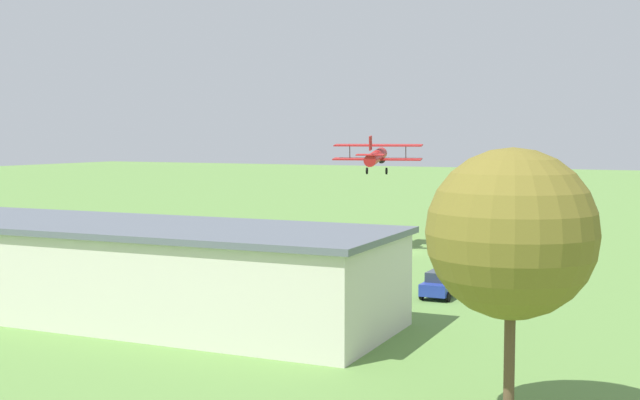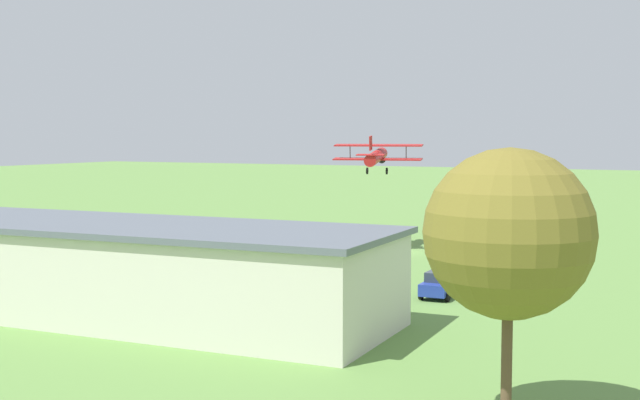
{
  "view_description": "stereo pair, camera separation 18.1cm",
  "coord_description": "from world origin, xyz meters",
  "px_view_note": "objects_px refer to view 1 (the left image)",
  "views": [
    {
      "loc": [
        -27.13,
        72.63,
        10.84
      ],
      "look_at": [
        3.72,
        9.2,
        5.37
      ],
      "focal_mm": 47.36,
      "sensor_mm": 36.0,
      "label": 1
    },
    {
      "loc": [
        -27.3,
        72.56,
        10.84
      ],
      "look_at": [
        3.72,
        9.2,
        5.37
      ],
      "focal_mm": 47.36,
      "sensor_mm": 36.0,
      "label": 2
    }
  ],
  "objects_px": {
    "car_blue": "(441,284)",
    "person_crossing_taxiway": "(211,257)",
    "person_watching_takeoff": "(181,256)",
    "car_grey": "(77,259)",
    "biplane": "(376,156)",
    "car_silver": "(10,254)",
    "person_by_parked_cars": "(119,260)",
    "hangar": "(132,270)",
    "person_beside_truck": "(152,260)",
    "tree_behind_hangar_right": "(512,234)"
  },
  "relations": [
    {
      "from": "car_grey",
      "to": "person_by_parked_cars",
      "type": "relative_size",
      "value": 2.77
    },
    {
      "from": "car_grey",
      "to": "car_silver",
      "type": "relative_size",
      "value": 1.18
    },
    {
      "from": "car_grey",
      "to": "car_silver",
      "type": "bearing_deg",
      "value": 2.97
    },
    {
      "from": "car_blue",
      "to": "car_grey",
      "type": "bearing_deg",
      "value": 3.31
    },
    {
      "from": "biplane",
      "to": "car_blue",
      "type": "height_order",
      "value": "biplane"
    },
    {
      "from": "car_silver",
      "to": "tree_behind_hangar_right",
      "type": "height_order",
      "value": "tree_behind_hangar_right"
    },
    {
      "from": "biplane",
      "to": "person_by_parked_cars",
      "type": "xyz_separation_m",
      "value": [
        13.3,
        21.77,
        -8.0
      ]
    },
    {
      "from": "car_grey",
      "to": "person_watching_takeoff",
      "type": "bearing_deg",
      "value": -144.34
    },
    {
      "from": "person_beside_truck",
      "to": "tree_behind_hangar_right",
      "type": "height_order",
      "value": "tree_behind_hangar_right"
    },
    {
      "from": "car_silver",
      "to": "car_grey",
      "type": "bearing_deg",
      "value": -177.03
    },
    {
      "from": "car_blue",
      "to": "person_crossing_taxiway",
      "type": "bearing_deg",
      "value": -11.93
    },
    {
      "from": "hangar",
      "to": "person_crossing_taxiway",
      "type": "xyz_separation_m",
      "value": [
        6.72,
        -18.62,
        -2.07
      ]
    },
    {
      "from": "person_beside_truck",
      "to": "tree_behind_hangar_right",
      "type": "relative_size",
      "value": 0.17
    },
    {
      "from": "biplane",
      "to": "car_silver",
      "type": "relative_size",
      "value": 2.21
    },
    {
      "from": "hangar",
      "to": "biplane",
      "type": "relative_size",
      "value": 3.69
    },
    {
      "from": "car_blue",
      "to": "car_grey",
      "type": "distance_m",
      "value": 30.1
    },
    {
      "from": "hangar",
      "to": "car_blue",
      "type": "height_order",
      "value": "hangar"
    },
    {
      "from": "person_watching_takeoff",
      "to": "biplane",
      "type": "bearing_deg",
      "value": -119.32
    },
    {
      "from": "car_blue",
      "to": "person_crossing_taxiway",
      "type": "xyz_separation_m",
      "value": [
        21.27,
        -4.49,
        -0.14
      ]
    },
    {
      "from": "hangar",
      "to": "person_watching_takeoff",
      "type": "relative_size",
      "value": 18.57
    },
    {
      "from": "car_silver",
      "to": "person_by_parked_cars",
      "type": "height_order",
      "value": "car_silver"
    },
    {
      "from": "car_blue",
      "to": "tree_behind_hangar_right",
      "type": "bearing_deg",
      "value": 113.45
    },
    {
      "from": "car_blue",
      "to": "hangar",
      "type": "bearing_deg",
      "value": 44.16
    },
    {
      "from": "person_crossing_taxiway",
      "to": "car_silver",
      "type": "bearing_deg",
      "value": 22.78
    },
    {
      "from": "hangar",
      "to": "person_beside_truck",
      "type": "distance_m",
      "value": 17.56
    },
    {
      "from": "car_silver",
      "to": "car_blue",
      "type": "bearing_deg",
      "value": -176.76
    },
    {
      "from": "car_blue",
      "to": "person_beside_truck",
      "type": "xyz_separation_m",
      "value": [
        24.2,
        -0.42,
        -0.01
      ]
    },
    {
      "from": "person_by_parked_cars",
      "to": "person_watching_takeoff",
      "type": "bearing_deg",
      "value": -129.96
    },
    {
      "from": "car_blue",
      "to": "tree_behind_hangar_right",
      "type": "xyz_separation_m",
      "value": [
        -9.99,
        23.02,
        6.31
      ]
    },
    {
      "from": "person_beside_truck",
      "to": "tree_behind_hangar_right",
      "type": "bearing_deg",
      "value": 145.56
    },
    {
      "from": "car_blue",
      "to": "car_silver",
      "type": "relative_size",
      "value": 1.09
    },
    {
      "from": "person_crossing_taxiway",
      "to": "person_by_parked_cars",
      "type": "xyz_separation_m",
      "value": [
        5.29,
        5.28,
        0.08
      ]
    },
    {
      "from": "hangar",
      "to": "person_by_parked_cars",
      "type": "distance_m",
      "value": 18.06
    },
    {
      "from": "car_grey",
      "to": "tree_behind_hangar_right",
      "type": "height_order",
      "value": "tree_behind_hangar_right"
    },
    {
      "from": "biplane",
      "to": "tree_behind_hangar_right",
      "type": "xyz_separation_m",
      "value": [
        -23.26,
        44.01,
        -1.63
      ]
    },
    {
      "from": "hangar",
      "to": "tree_behind_hangar_right",
      "type": "distance_m",
      "value": 26.47
    },
    {
      "from": "car_grey",
      "to": "biplane",
      "type": "bearing_deg",
      "value": -126.45
    },
    {
      "from": "person_watching_takeoff",
      "to": "person_crossing_taxiway",
      "type": "height_order",
      "value": "person_watching_takeoff"
    },
    {
      "from": "person_beside_truck",
      "to": "tree_behind_hangar_right",
      "type": "xyz_separation_m",
      "value": [
        -34.19,
        23.44,
        6.33
      ]
    },
    {
      "from": "hangar",
      "to": "person_watching_takeoff",
      "type": "distance_m",
      "value": 19.42
    },
    {
      "from": "biplane",
      "to": "car_blue",
      "type": "xyz_separation_m",
      "value": [
        -13.27,
        20.98,
        -7.94
      ]
    },
    {
      "from": "biplane",
      "to": "person_beside_truck",
      "type": "distance_m",
      "value": 24.61
    },
    {
      "from": "hangar",
      "to": "car_silver",
      "type": "height_order",
      "value": "hangar"
    },
    {
      "from": "car_blue",
      "to": "person_beside_truck",
      "type": "height_order",
      "value": "person_beside_truck"
    },
    {
      "from": "hangar",
      "to": "person_beside_truck",
      "type": "relative_size",
      "value": 18.38
    },
    {
      "from": "hangar",
      "to": "person_by_parked_cars",
      "type": "xyz_separation_m",
      "value": [
        12.02,
        -13.34,
        -1.99
      ]
    },
    {
      "from": "person_watching_takeoff",
      "to": "hangar",
      "type": "bearing_deg",
      "value": 116.96
    },
    {
      "from": "car_silver",
      "to": "tree_behind_hangar_right",
      "type": "xyz_separation_m",
      "value": [
        -46.95,
        20.93,
        6.34
      ]
    },
    {
      "from": "car_blue",
      "to": "car_silver",
      "type": "bearing_deg",
      "value": 3.24
    },
    {
      "from": "car_grey",
      "to": "person_by_parked_cars",
      "type": "height_order",
      "value": "person_by_parked_cars"
    }
  ]
}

